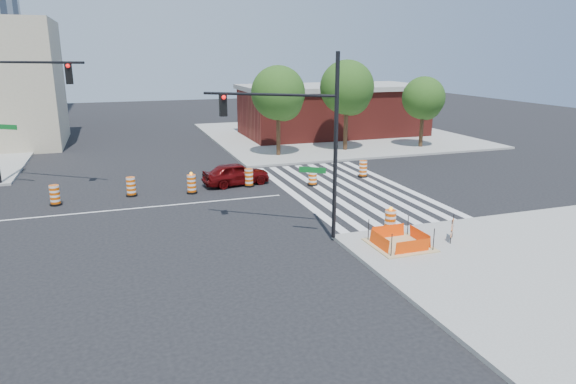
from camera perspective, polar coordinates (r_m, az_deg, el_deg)
name	(u,v)px	position (r m, az deg, el deg)	size (l,w,h in m)	color
ground	(145,208)	(26.36, -15.61, -1.67)	(120.00, 120.00, 0.00)	black
sidewalk_ne	(332,135)	(47.89, 4.94, 6.36)	(22.00, 22.00, 0.15)	gray
crosswalk_east	(346,189)	(28.99, 6.47, 0.34)	(6.75, 13.50, 0.01)	silver
lane_centerline	(145,207)	(26.36, -15.61, -1.66)	(14.00, 0.12, 0.01)	silver
excavation_pit	(400,244)	(20.49, 12.30, -5.66)	(2.20, 2.20, 0.90)	tan
brick_storefront	(333,110)	(47.60, 5.00, 9.03)	(16.50, 8.50, 4.60)	maroon
red_coupe	(236,174)	(29.75, -5.79, 2.03)	(1.55, 3.85, 1.31)	#4F0607
signal_pole_se	(298,129)	(20.30, 1.09, 6.99)	(4.62, 3.26, 7.31)	black
signal_pole_nw	(13,92)	(31.93, -28.23, 9.75)	(5.45, 3.98, 8.73)	black
pit_drum	(390,222)	(21.71, 11.29, -3.29)	(0.57, 0.57, 1.13)	black
barricade	(452,228)	(21.42, 17.78, -3.81)	(0.57, 0.65, 0.98)	#E05304
tree_north_c	(279,96)	(37.24, -1.05, 10.61)	(3.87, 3.87, 6.58)	#382314
tree_north_d	(347,90)	(39.64, 6.59, 11.15)	(4.08, 4.08, 6.94)	#382314
tree_north_e	(424,100)	(42.14, 14.84, 9.81)	(3.35, 3.33, 5.66)	#382314
median_drum_2	(55,196)	(28.20, -24.47, -0.39)	(0.60, 0.60, 1.02)	black
median_drum_3	(131,187)	(28.56, -17.03, 0.51)	(0.60, 0.60, 1.02)	black
median_drum_4	(192,184)	(28.33, -10.66, 0.83)	(0.60, 0.60, 1.18)	black
median_drum_5	(249,178)	(29.36, -4.37, 1.54)	(0.60, 0.60, 1.02)	black
median_drum_6	(313,177)	(29.55, 2.76, 1.65)	(0.60, 0.60, 1.02)	black
median_drum_7	(363,169)	(31.84, 8.34, 2.49)	(0.60, 0.60, 1.02)	black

